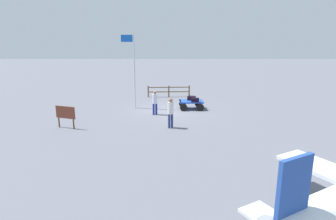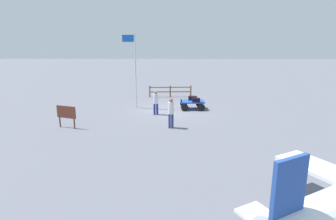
{
  "view_description": "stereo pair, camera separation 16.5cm",
  "coord_description": "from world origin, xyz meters",
  "px_view_note": "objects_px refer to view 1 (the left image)",
  "views": [
    {
      "loc": [
        0.12,
        19.61,
        4.89
      ],
      "look_at": [
        0.13,
        6.0,
        1.53
      ],
      "focal_mm": 29.95,
      "sensor_mm": 36.0,
      "label": 1
    },
    {
      "loc": [
        -0.04,
        19.61,
        4.89
      ],
      "look_at": [
        0.13,
        6.0,
        1.53
      ],
      "focal_mm": 29.95,
      "sensor_mm": 36.0,
      "label": 2
    }
  ],
  "objects_px": {
    "luggage_cart": "(191,103)",
    "suitcase_navy": "(191,98)",
    "signboard": "(65,114)",
    "suitcase_maroon": "(193,98)",
    "suitcase_tan": "(195,100)",
    "worker_trailing": "(155,101)",
    "flagpole": "(133,65)",
    "worker_lead": "(171,111)"
  },
  "relations": [
    {
      "from": "luggage_cart",
      "to": "suitcase_navy",
      "type": "height_order",
      "value": "suitcase_navy"
    },
    {
      "from": "luggage_cart",
      "to": "signboard",
      "type": "bearing_deg",
      "value": 31.87
    },
    {
      "from": "luggage_cart",
      "to": "suitcase_maroon",
      "type": "xyz_separation_m",
      "value": [
        -0.16,
        -0.42,
        0.3
      ]
    },
    {
      "from": "suitcase_navy",
      "to": "signboard",
      "type": "xyz_separation_m",
      "value": [
        7.59,
        4.89,
        0.08
      ]
    },
    {
      "from": "suitcase_tan",
      "to": "worker_trailing",
      "type": "relative_size",
      "value": 0.34
    },
    {
      "from": "luggage_cart",
      "to": "signboard",
      "type": "relative_size",
      "value": 1.35
    },
    {
      "from": "suitcase_tan",
      "to": "suitcase_maroon",
      "type": "distance_m",
      "value": 0.87
    },
    {
      "from": "suitcase_navy",
      "to": "flagpole",
      "type": "bearing_deg",
      "value": -2.09
    },
    {
      "from": "suitcase_navy",
      "to": "worker_lead",
      "type": "distance_m",
      "value": 5.07
    },
    {
      "from": "suitcase_tan",
      "to": "signboard",
      "type": "xyz_separation_m",
      "value": [
        7.8,
        4.25,
        0.09
      ]
    },
    {
      "from": "worker_trailing",
      "to": "suitcase_maroon",
      "type": "bearing_deg",
      "value": -143.63
    },
    {
      "from": "suitcase_navy",
      "to": "suitcase_maroon",
      "type": "xyz_separation_m",
      "value": [
        -0.11,
        -0.22,
        -0.02
      ]
    },
    {
      "from": "worker_trailing",
      "to": "worker_lead",
      "type": "bearing_deg",
      "value": 109.05
    },
    {
      "from": "worker_trailing",
      "to": "signboard",
      "type": "relative_size",
      "value": 1.27
    },
    {
      "from": "luggage_cart",
      "to": "signboard",
      "type": "height_order",
      "value": "signboard"
    },
    {
      "from": "worker_lead",
      "to": "luggage_cart",
      "type": "bearing_deg",
      "value": -108.5
    },
    {
      "from": "luggage_cart",
      "to": "flagpole",
      "type": "xyz_separation_m",
      "value": [
        4.23,
        -0.36,
        2.71
      ]
    },
    {
      "from": "luggage_cart",
      "to": "worker_trailing",
      "type": "relative_size",
      "value": 1.07
    },
    {
      "from": "signboard",
      "to": "worker_trailing",
      "type": "bearing_deg",
      "value": -148.11
    },
    {
      "from": "worker_lead",
      "to": "worker_trailing",
      "type": "relative_size",
      "value": 1.06
    },
    {
      "from": "luggage_cart",
      "to": "signboard",
      "type": "xyz_separation_m",
      "value": [
        7.54,
        4.69,
        0.41
      ]
    },
    {
      "from": "suitcase_tan",
      "to": "flagpole",
      "type": "distance_m",
      "value": 5.15
    },
    {
      "from": "luggage_cart",
      "to": "worker_lead",
      "type": "distance_m",
      "value": 4.89
    },
    {
      "from": "suitcase_maroon",
      "to": "flagpole",
      "type": "distance_m",
      "value": 5.01
    },
    {
      "from": "luggage_cart",
      "to": "suitcase_navy",
      "type": "relative_size",
      "value": 2.71
    },
    {
      "from": "worker_lead",
      "to": "flagpole",
      "type": "bearing_deg",
      "value": -61.51
    },
    {
      "from": "luggage_cart",
      "to": "flagpole",
      "type": "distance_m",
      "value": 5.04
    },
    {
      "from": "worker_lead",
      "to": "signboard",
      "type": "distance_m",
      "value": 6.01
    },
    {
      "from": "suitcase_navy",
      "to": "flagpole",
      "type": "relative_size",
      "value": 0.12
    },
    {
      "from": "suitcase_navy",
      "to": "worker_trailing",
      "type": "distance_m",
      "value": 3.19
    },
    {
      "from": "luggage_cart",
      "to": "worker_trailing",
      "type": "xyz_separation_m",
      "value": [
        2.58,
        1.6,
        0.49
      ]
    },
    {
      "from": "suitcase_tan",
      "to": "worker_lead",
      "type": "distance_m",
      "value": 4.54
    },
    {
      "from": "suitcase_navy",
      "to": "signboard",
      "type": "relative_size",
      "value": 0.5
    },
    {
      "from": "flagpole",
      "to": "signboard",
      "type": "distance_m",
      "value": 6.46
    },
    {
      "from": "signboard",
      "to": "suitcase_tan",
      "type": "bearing_deg",
      "value": -151.44
    },
    {
      "from": "worker_trailing",
      "to": "signboard",
      "type": "height_order",
      "value": "worker_trailing"
    },
    {
      "from": "luggage_cart",
      "to": "flagpole",
      "type": "relative_size",
      "value": 0.32
    },
    {
      "from": "flagpole",
      "to": "signboard",
      "type": "xyz_separation_m",
      "value": [
        3.31,
        5.05,
        -2.3
      ]
    },
    {
      "from": "suitcase_tan",
      "to": "flagpole",
      "type": "xyz_separation_m",
      "value": [
        4.49,
        -0.8,
        2.39
      ]
    },
    {
      "from": "suitcase_tan",
      "to": "worker_lead",
      "type": "bearing_deg",
      "value": 66.61
    },
    {
      "from": "worker_lead",
      "to": "signboard",
      "type": "relative_size",
      "value": 1.34
    },
    {
      "from": "suitcase_navy",
      "to": "suitcase_maroon",
      "type": "height_order",
      "value": "suitcase_navy"
    }
  ]
}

